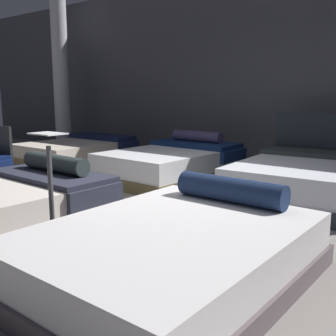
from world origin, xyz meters
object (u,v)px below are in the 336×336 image
bed_4 (77,152)px  bed_6 (306,179)px  bed_1 (8,202)px  bed_5 (172,163)px  price_sign (52,208)px  bed_2 (173,253)px  support_pillar (61,75)px

bed_4 → bed_6: bearing=0.7°
bed_1 → bed_5: size_ratio=0.92×
bed_4 → price_sign: (3.36, -3.05, 0.17)m
bed_5 → bed_4: bearing=-177.6°
bed_1 → bed_2: size_ratio=0.93×
bed_4 → price_sign: 4.54m
bed_5 → bed_6: (2.12, 0.05, 0.01)m
bed_4 → bed_6: 4.43m
bed_2 → bed_4: size_ratio=1.09×
bed_2 → price_sign: (-1.11, -0.20, 0.18)m
bed_1 → bed_2: bearing=0.8°
bed_4 → bed_5: 2.31m
bed_1 → price_sign: 1.11m
bed_2 → price_sign: bearing=-169.0°
bed_5 → support_pillar: bearing=168.5°
bed_1 → bed_4: bed_1 is taller
bed_2 → bed_4: (-4.47, 2.85, 0.01)m
bed_1 → bed_4: (-2.29, 2.82, 0.01)m
bed_5 → bed_2: bearing=-50.2°
price_sign → support_pillar: bearing=141.1°
bed_4 → price_sign: bearing=-42.0°
bed_4 → price_sign: size_ratio=1.95×
bed_4 → bed_1: bearing=-50.7°
bed_5 → price_sign: bearing=-68.4°
bed_6 → bed_1: bearing=-130.2°
bed_5 → bed_6: bearing=3.8°
bed_4 → bed_5: size_ratio=0.90×
bed_6 → support_pillar: bearing=167.8°
price_sign → bed_1: bearing=167.7°
bed_2 → bed_1: bearing=179.9°
bed_6 → price_sign: 3.27m
bed_1 → support_pillar: bearing=137.7°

